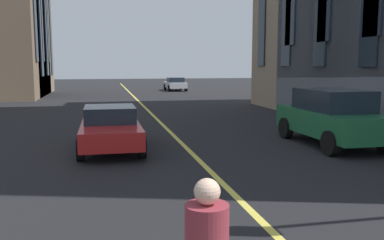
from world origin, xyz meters
TOP-DOWN VIEW (x-y plane):
  - lane_centre_line at (20.00, 0.00)m, footprint 80.00×0.16m
  - car_green_oncoming at (11.08, -4.90)m, footprint 4.70×2.14m
  - car_white_near at (41.79, -4.90)m, footprint 4.40×1.95m
  - car_red_far at (11.93, 2.41)m, footprint 4.40×1.95m

SIDE VIEW (x-z plane):
  - lane_centre_line at x=20.00m, z-range 0.00..0.01m
  - car_white_near at x=41.79m, z-range 0.02..1.39m
  - car_red_far at x=11.93m, z-range 0.02..1.39m
  - car_green_oncoming at x=11.08m, z-range 0.03..1.91m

